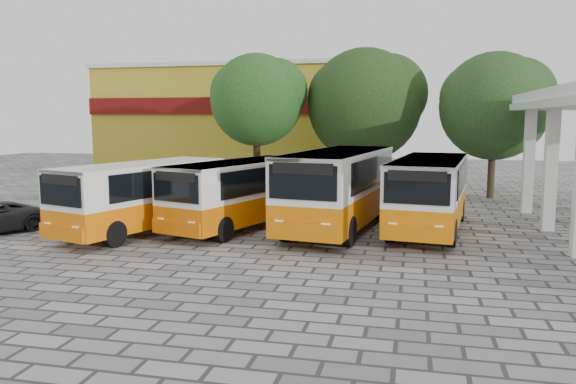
% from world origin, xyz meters
% --- Properties ---
extents(ground, '(90.00, 90.00, 0.00)m').
position_xyz_m(ground, '(0.00, 0.00, 0.00)').
color(ground, slate).
rests_on(ground, ground).
extents(shophouse_block, '(20.40, 10.40, 8.30)m').
position_xyz_m(shophouse_block, '(-11.00, 25.99, 4.16)').
color(shophouse_block, '#A9941E').
rests_on(shophouse_block, ground).
extents(bus_far_left, '(4.33, 7.82, 2.65)m').
position_xyz_m(bus_far_left, '(-7.30, 2.36, 1.53)').
color(bus_far_left, '#E46600').
rests_on(bus_far_left, ground).
extents(bus_centre_left, '(4.43, 7.85, 2.66)m').
position_xyz_m(bus_centre_left, '(-3.94, 3.93, 1.54)').
color(bus_centre_left, '#D45E00').
rests_on(bus_centre_left, ground).
extents(bus_centre_right, '(3.75, 8.83, 3.07)m').
position_xyz_m(bus_centre_right, '(-0.11, 4.51, 1.78)').
color(bus_centre_right, '#D96700').
rests_on(bus_centre_right, ground).
extents(bus_far_right, '(3.35, 8.06, 2.81)m').
position_xyz_m(bus_far_right, '(3.33, 4.99, 1.63)').
color(bus_far_right, orange).
rests_on(bus_far_right, ground).
extents(tree_left, '(5.58, 5.31, 8.03)m').
position_xyz_m(tree_left, '(-6.20, 14.53, 5.55)').
color(tree_left, '#2F200D').
rests_on(tree_left, ground).
extents(tree_middle, '(6.95, 6.62, 8.41)m').
position_xyz_m(tree_middle, '(-0.16, 16.47, 5.32)').
color(tree_middle, black).
rests_on(tree_middle, ground).
extents(tree_right, '(6.07, 5.78, 7.86)m').
position_xyz_m(tree_right, '(6.89, 15.08, 5.16)').
color(tree_right, '#463420').
rests_on(tree_right, ground).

